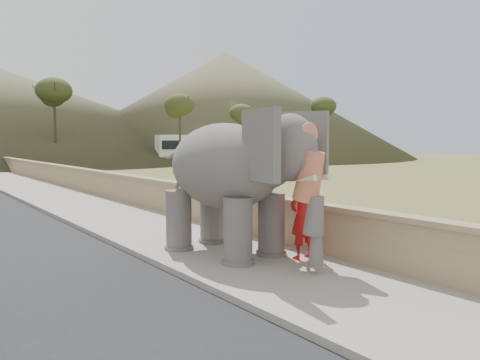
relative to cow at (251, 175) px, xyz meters
name	(u,v)px	position (x,y,z in m)	size (l,w,h in m)	color
ground	(233,262)	(-10.57, -12.94, -0.58)	(160.00, 160.00, 0.00)	olive
walkway	(79,205)	(-10.57, -2.94, -0.50)	(3.00, 120.00, 0.15)	#9E9687
parapet	(121,190)	(-8.92, -2.94, -0.03)	(0.30, 120.00, 1.10)	tan
cow	(251,175)	(0.00, 0.00, 0.00)	(0.62, 1.37, 1.16)	brown
distant_car	(183,158)	(7.54, 21.06, 0.14)	(1.70, 4.23, 1.44)	#AAAAB1
bus_white	(209,150)	(10.75, 21.18, 0.97)	(2.50, 11.00, 3.10)	white
bus_orange	(261,149)	(17.55, 20.84, 0.97)	(2.50, 11.00, 3.10)	orange
hill_right	(226,105)	(25.43, 39.06, 7.42)	(56.00, 56.00, 16.00)	brown
elephant_and_man	(225,185)	(-10.55, -12.65, 1.00)	(2.64, 4.26, 2.88)	slate
trees	(49,118)	(-7.27, 13.83, 3.51)	(48.47, 37.18, 9.77)	#473828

